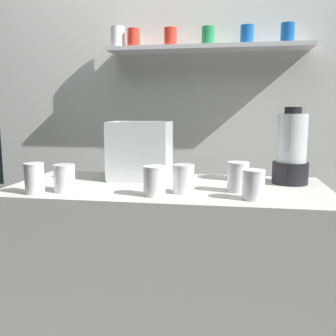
{
  "coord_description": "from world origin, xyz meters",
  "views": [
    {
      "loc": [
        0.27,
        -1.61,
        1.24
      ],
      "look_at": [
        0.0,
        0.0,
        0.98
      ],
      "focal_mm": 39.94,
      "sensor_mm": 36.0,
      "label": 1
    }
  ],
  "objects": [
    {
      "name": "juice_cup_pomegranate_middle",
      "position": [
        -0.02,
        -0.2,
        0.95
      ],
      "size": [
        0.09,
        0.09,
        0.12
      ],
      "color": "white",
      "rests_on": "counter"
    },
    {
      "name": "juice_cup_beet_far_left",
      "position": [
        -0.51,
        -0.24,
        0.96
      ],
      "size": [
        0.08,
        0.08,
        0.12
      ],
      "color": "white",
      "rests_on": "counter"
    },
    {
      "name": "blender_pitcher",
      "position": [
        0.54,
        0.14,
        1.05
      ],
      "size": [
        0.16,
        0.16,
        0.35
      ],
      "color": "black",
      "rests_on": "counter"
    },
    {
      "name": "juice_cup_pomegranate_far_right",
      "position": [
        0.3,
        -0.07,
        0.96
      ],
      "size": [
        0.09,
        0.09,
        0.12
      ],
      "color": "white",
      "rests_on": "counter"
    },
    {
      "name": "juice_cup_carrot_right",
      "position": [
        0.09,
        -0.14,
        0.95
      ],
      "size": [
        0.09,
        0.09,
        0.12
      ],
      "color": "white",
      "rests_on": "counter"
    },
    {
      "name": "back_wall_unit",
      "position": [
        0.0,
        0.77,
        1.26
      ],
      "size": [
        2.6,
        0.24,
        2.5
      ],
      "color": "silver",
      "rests_on": "ground_plane"
    },
    {
      "name": "carrot_display_bin",
      "position": [
        -0.16,
        0.14,
        0.99
      ],
      "size": [
        0.29,
        0.23,
        0.28
      ],
      "color": "white",
      "rests_on": "counter"
    },
    {
      "name": "juice_cup_orange_rightmost",
      "position": [
        0.36,
        -0.2,
        0.95
      ],
      "size": [
        0.09,
        0.09,
        0.11
      ],
      "color": "white",
      "rests_on": "counter"
    },
    {
      "name": "juice_cup_mango_left",
      "position": [
        -0.4,
        -0.19,
        0.95
      ],
      "size": [
        0.09,
        0.09,
        0.11
      ],
      "color": "white",
      "rests_on": "counter"
    },
    {
      "name": "counter",
      "position": [
        0.0,
        0.0,
        0.45
      ],
      "size": [
        1.4,
        0.64,
        0.9
      ],
      "primitive_type": "cube",
      "color": "beige",
      "rests_on": "ground_plane"
    }
  ]
}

